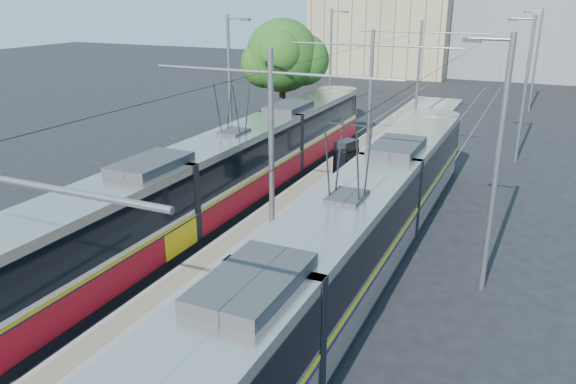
% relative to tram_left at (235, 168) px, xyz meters
% --- Properties ---
extents(ground, '(160.00, 160.00, 0.00)m').
position_rel_tram_left_xyz_m(ground, '(3.60, -11.58, -1.71)').
color(ground, black).
rests_on(ground, ground).
extents(platform, '(4.00, 50.00, 0.30)m').
position_rel_tram_left_xyz_m(platform, '(3.60, 5.42, -1.56)').
color(platform, gray).
rests_on(platform, ground).
extents(tactile_strip_left, '(0.70, 50.00, 0.01)m').
position_rel_tram_left_xyz_m(tactile_strip_left, '(2.15, 5.42, -1.40)').
color(tactile_strip_left, gray).
rests_on(tactile_strip_left, platform).
extents(tactile_strip_right, '(0.70, 50.00, 0.01)m').
position_rel_tram_left_xyz_m(tactile_strip_right, '(5.05, 5.42, -1.40)').
color(tactile_strip_right, gray).
rests_on(tactile_strip_right, platform).
extents(rails, '(8.71, 70.00, 0.03)m').
position_rel_tram_left_xyz_m(rails, '(3.60, 5.42, -1.69)').
color(rails, gray).
rests_on(rails, ground).
extents(tram_left, '(2.43, 28.83, 5.50)m').
position_rel_tram_left_xyz_m(tram_left, '(0.00, 0.00, 0.00)').
color(tram_left, black).
rests_on(tram_left, ground).
extents(tram_right, '(2.43, 29.63, 5.50)m').
position_rel_tram_left_xyz_m(tram_right, '(7.20, -5.86, 0.15)').
color(tram_right, black).
rests_on(tram_right, ground).
extents(catenary, '(9.20, 70.00, 7.00)m').
position_rel_tram_left_xyz_m(catenary, '(3.60, 2.57, 2.82)').
color(catenary, slate).
rests_on(catenary, platform).
extents(street_lamps, '(15.18, 38.22, 8.00)m').
position_rel_tram_left_xyz_m(street_lamps, '(3.60, 9.42, 2.47)').
color(street_lamps, slate).
rests_on(street_lamps, ground).
extents(shelter, '(0.95, 1.24, 2.44)m').
position_rel_tram_left_xyz_m(shelter, '(4.22, 2.89, -0.13)').
color(shelter, black).
rests_on(shelter, platform).
extents(tree, '(5.24, 4.84, 7.61)m').
position_rel_tram_left_xyz_m(tree, '(-3.53, 13.40, 3.44)').
color(tree, '#382314').
rests_on(tree, ground).
extents(building_left, '(16.32, 12.24, 14.86)m').
position_rel_tram_left_xyz_m(building_left, '(-6.40, 48.42, 5.73)').
color(building_left, tan).
rests_on(building_left, ground).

